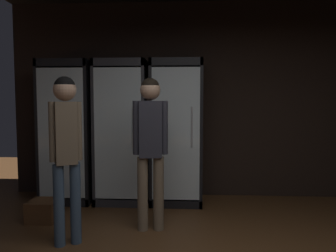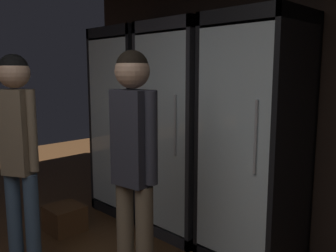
# 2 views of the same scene
# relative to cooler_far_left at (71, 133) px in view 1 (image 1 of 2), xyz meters

# --- Properties ---
(wall_back) EXTENTS (6.00, 0.06, 2.80)m
(wall_back) POSITION_rel_cooler_far_left_xyz_m (2.05, 0.33, 0.46)
(wall_back) COLOR black
(wall_back) RESTS_ON ground
(cooler_far_left) EXTENTS (0.69, 0.67, 1.92)m
(cooler_far_left) POSITION_rel_cooler_far_left_xyz_m (0.00, 0.00, 0.00)
(cooler_far_left) COLOR black
(cooler_far_left) RESTS_ON ground
(cooler_left) EXTENTS (0.69, 0.67, 1.92)m
(cooler_left) POSITION_rel_cooler_far_left_xyz_m (0.74, -0.00, -0.00)
(cooler_left) COLOR #2B2B30
(cooler_left) RESTS_ON ground
(cooler_center) EXTENTS (0.69, 0.67, 1.92)m
(cooler_center) POSITION_rel_cooler_far_left_xyz_m (1.48, 0.00, 0.00)
(cooler_center) COLOR black
(cooler_center) RESTS_ON ground
(shopper_near) EXTENTS (0.37, 0.21, 1.62)m
(shopper_near) POSITION_rel_cooler_far_left_xyz_m (1.24, -1.06, 0.05)
(shopper_near) COLOR #72604C
(shopper_near) RESTS_ON ground
(shopper_far) EXTENTS (0.27, 0.23, 1.61)m
(shopper_far) POSITION_rel_cooler_far_left_xyz_m (0.49, -1.46, 0.07)
(shopper_far) COLOR #384C66
(shopper_far) RESTS_ON ground
(wine_crate_floor) EXTENTS (0.32, 0.31, 0.24)m
(wine_crate_floor) POSITION_rel_cooler_far_left_xyz_m (-0.02, -0.87, -0.82)
(wine_crate_floor) COLOR brown
(wine_crate_floor) RESTS_ON ground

